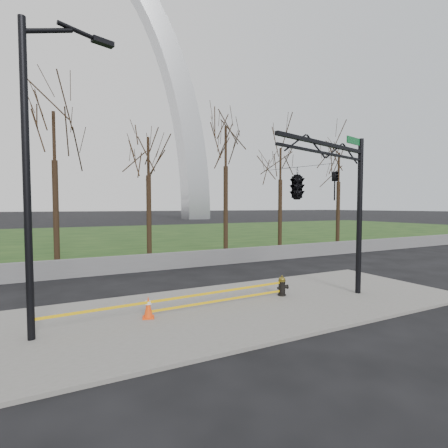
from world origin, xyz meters
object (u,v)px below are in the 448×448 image
fire_hydrant (282,286)px  street_light (36,156)px  traffic_cone (148,307)px  traffic_signal_mast (312,184)px

fire_hydrant → street_light: street_light is taller
traffic_cone → street_light: size_ratio=0.08×
traffic_cone → fire_hydrant: bearing=2.5°
fire_hydrant → traffic_signal_mast: size_ratio=0.13×
fire_hydrant → traffic_signal_mast: traffic_signal_mast is taller
traffic_signal_mast → street_light: bearing=154.8°
traffic_cone → street_light: (-2.82, -0.20, 4.26)m
fire_hydrant → street_light: 9.02m
street_light → traffic_signal_mast: street_light is taller
street_light → traffic_signal_mast: bearing=-27.1°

